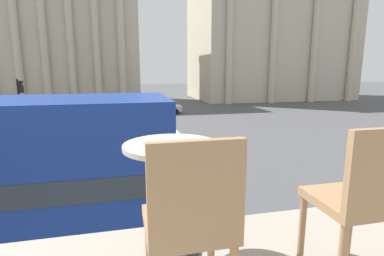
# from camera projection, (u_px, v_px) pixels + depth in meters

# --- Properties ---
(cafe_dining_table) EXTENTS (0.60, 0.60, 0.73)m
(cafe_dining_table) POSITION_uv_depth(u_px,v_px,m) (172.00, 174.00, 1.88)
(cafe_dining_table) COLOR #2D2D30
(cafe_dining_table) RESTS_ON cafe_floor_slab
(cafe_chair_0) EXTENTS (0.40, 0.40, 0.91)m
(cafe_chair_0) POSITION_uv_depth(u_px,v_px,m) (191.00, 221.00, 1.33)
(cafe_chair_0) COLOR #A87F56
(cafe_chair_0) RESTS_ON cafe_floor_slab
(cafe_chair_1) EXTENTS (0.40, 0.40, 0.91)m
(cafe_chair_1) POSITION_uv_depth(u_px,v_px,m) (361.00, 197.00, 1.58)
(cafe_chair_1) COLOR #A87F56
(cafe_chair_1) RESTS_ON cafe_floor_slab
(plaza_building_left) EXTENTS (23.69, 13.05, 20.42)m
(plaza_building_left) POSITION_uv_depth(u_px,v_px,m) (53.00, 30.00, 42.14)
(plaza_building_left) COLOR beige
(plaza_building_left) RESTS_ON ground_plane
(plaza_building_right) EXTENTS (24.65, 16.16, 21.52)m
(plaza_building_right) POSITION_uv_depth(u_px,v_px,m) (269.00, 32.00, 48.91)
(plaza_building_right) COLOR beige
(plaza_building_right) RESTS_ON ground_plane
(traffic_light_mid) EXTENTS (0.42, 0.24, 4.09)m
(traffic_light_mid) POSITION_uv_depth(u_px,v_px,m) (21.00, 104.00, 17.61)
(traffic_light_mid) COLOR black
(traffic_light_mid) RESTS_ON ground_plane
(car_white) EXTENTS (4.20, 1.93, 1.35)m
(car_white) POSITION_uv_depth(u_px,v_px,m) (144.00, 136.00, 17.95)
(car_white) COLOR black
(car_white) RESTS_ON ground_plane
(car_silver) EXTENTS (4.20, 1.93, 1.35)m
(car_silver) POSITION_uv_depth(u_px,v_px,m) (161.00, 107.00, 31.93)
(car_silver) COLOR black
(car_silver) RESTS_ON ground_plane
(pedestrian_olive) EXTENTS (0.32, 0.32, 1.78)m
(pedestrian_olive) POSITION_uv_depth(u_px,v_px,m) (110.00, 103.00, 32.81)
(pedestrian_olive) COLOR #282B33
(pedestrian_olive) RESTS_ON ground_plane
(pedestrian_grey) EXTENTS (0.32, 0.32, 1.65)m
(pedestrian_grey) POSITION_uv_depth(u_px,v_px,m) (104.00, 146.00, 14.60)
(pedestrian_grey) COLOR #282B33
(pedestrian_grey) RESTS_ON ground_plane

